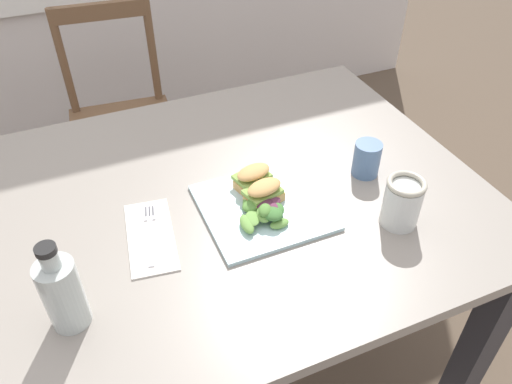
{
  "coord_description": "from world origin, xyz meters",
  "views": [
    {
      "loc": [
        -0.25,
        -0.81,
        1.52
      ],
      "look_at": [
        0.11,
        0.02,
        0.76
      ],
      "focal_mm": 35.18,
      "sensor_mm": 36.0,
      "label": 1
    }
  ],
  "objects": [
    {
      "name": "ground_plane",
      "position": [
        0.0,
        0.0,
        0.0
      ],
      "size": [
        7.28,
        7.28,
        0.0
      ],
      "primitive_type": "plane",
      "color": "brown"
    },
    {
      "name": "sandwich_half_front",
      "position": [
        0.12,
        -0.01,
        0.78
      ],
      "size": [
        0.1,
        0.08,
        0.06
      ],
      "color": "tan",
      "rests_on": "plate_lunch"
    },
    {
      "name": "fork_on_napkin",
      "position": [
        -0.15,
        0.01,
        0.75
      ],
      "size": [
        0.06,
        0.18,
        0.0
      ],
      "color": "silver",
      "rests_on": "napkin_folded"
    },
    {
      "name": "sandwich_half_back",
      "position": [
        0.11,
        0.05,
        0.78
      ],
      "size": [
        0.1,
        0.08,
        0.06
      ],
      "color": "tan",
      "rests_on": "plate_lunch"
    },
    {
      "name": "dining_table",
      "position": [
        0.09,
        0.06,
        0.61
      ],
      "size": [
        1.13,
        0.97,
        0.74
      ],
      "color": "gray",
      "rests_on": "ground"
    },
    {
      "name": "napkin_folded",
      "position": [
        -0.15,
        -0.01,
        0.74
      ],
      "size": [
        0.13,
        0.24,
        0.0
      ],
      "primitive_type": "cube",
      "rotation": [
        0.0,
        0.0,
        -0.14
      ],
      "color": "silver",
      "rests_on": "dining_table"
    },
    {
      "name": "bottle_cold_brew",
      "position": [
        -0.34,
        -0.17,
        0.81
      ],
      "size": [
        0.07,
        0.07,
        0.19
      ],
      "color": "black",
      "rests_on": "dining_table"
    },
    {
      "name": "plate_lunch",
      "position": [
        0.11,
        -0.02,
        0.74
      ],
      "size": [
        0.28,
        0.28,
        0.01
      ],
      "primitive_type": "cube",
      "color": "silver",
      "rests_on": "dining_table"
    },
    {
      "name": "cup_extra_side",
      "position": [
        0.4,
        0.0,
        0.78
      ],
      "size": [
        0.07,
        0.07,
        0.09
      ],
      "primitive_type": "cylinder",
      "color": "#4C6B93",
      "rests_on": "dining_table"
    },
    {
      "name": "mason_jar_iced_tea",
      "position": [
        0.37,
        -0.18,
        0.79
      ],
      "size": [
        0.09,
        0.09,
        0.12
      ],
      "color": "#C67528",
      "rests_on": "dining_table"
    },
    {
      "name": "salad_mixed_greens",
      "position": [
        0.09,
        -0.06,
        0.77
      ],
      "size": [
        0.12,
        0.13,
        0.04
      ],
      "color": "#6B9E47",
      "rests_on": "plate_lunch"
    },
    {
      "name": "chair_wooden_far",
      "position": [
        -0.07,
        0.97,
        0.45
      ],
      "size": [
        0.43,
        0.43,
        0.87
      ],
      "color": "brown",
      "rests_on": "ground"
    }
  ]
}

